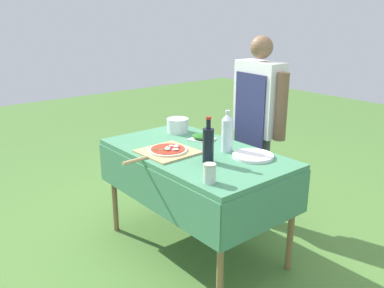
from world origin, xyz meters
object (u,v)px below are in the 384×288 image
(mixing_tub, at_px, (178,125))
(plate_stack, at_px, (253,156))
(water_bottle, at_px, (227,132))
(herb_container, at_px, (202,137))
(person_cook, at_px, (258,117))
(prep_table, at_px, (195,163))
(pizza_on_peel, at_px, (167,151))
(sauce_jar, at_px, (210,174))
(oil_bottle, at_px, (208,144))

(mixing_tub, bearing_deg, plate_stack, 1.39)
(water_bottle, height_order, plate_stack, water_bottle)
(herb_container, xyz_separation_m, mixing_tub, (-0.27, -0.02, 0.03))
(person_cook, bearing_deg, prep_table, 98.82)
(pizza_on_peel, relative_size, water_bottle, 1.86)
(person_cook, distance_m, mixing_tub, 0.63)
(plate_stack, distance_m, sauce_jar, 0.52)
(oil_bottle, relative_size, herb_container, 1.34)
(sauce_jar, bearing_deg, herb_container, 142.00)
(herb_container, relative_size, mixing_tub, 1.28)
(prep_table, bearing_deg, mixing_tub, 156.98)
(oil_bottle, distance_m, sauce_jar, 0.34)
(prep_table, distance_m, plate_stack, 0.41)
(pizza_on_peel, bearing_deg, mixing_tub, 132.46)
(prep_table, xyz_separation_m, water_bottle, (0.14, 0.16, 0.22))
(prep_table, relative_size, water_bottle, 4.69)
(oil_bottle, bearing_deg, mixing_tub, 158.03)
(person_cook, xyz_separation_m, sauce_jar, (0.51, -0.96, -0.08))
(prep_table, distance_m, person_cook, 0.70)
(person_cook, distance_m, oil_bottle, 0.79)
(pizza_on_peel, height_order, sauce_jar, sauce_jar)
(oil_bottle, relative_size, water_bottle, 1.03)
(water_bottle, bearing_deg, plate_stack, 13.87)
(oil_bottle, xyz_separation_m, plate_stack, (0.12, 0.28, -0.11))
(mixing_tub, relative_size, sauce_jar, 1.54)
(plate_stack, height_order, sauce_jar, sauce_jar)
(herb_container, xyz_separation_m, plate_stack, (0.50, -0.00, -0.01))
(oil_bottle, bearing_deg, sauce_jar, -40.19)
(prep_table, relative_size, plate_stack, 4.93)
(person_cook, height_order, plate_stack, person_cook)
(prep_table, relative_size, person_cook, 0.89)
(prep_table, relative_size, herb_container, 6.10)
(oil_bottle, bearing_deg, plate_stack, 67.14)
(herb_container, bearing_deg, oil_bottle, -36.50)
(person_cook, height_order, pizza_on_peel, person_cook)
(sauce_jar, bearing_deg, prep_table, 148.21)
(prep_table, distance_m, oil_bottle, 0.31)
(mixing_tub, bearing_deg, herb_container, 4.18)
(pizza_on_peel, distance_m, herb_container, 0.39)
(person_cook, relative_size, herb_container, 6.85)
(herb_container, relative_size, plate_stack, 0.81)
(oil_bottle, bearing_deg, pizza_on_peel, -162.40)
(oil_bottle, distance_m, herb_container, 0.49)
(herb_container, bearing_deg, water_bottle, -8.98)
(herb_container, height_order, sauce_jar, sauce_jar)
(herb_container, distance_m, sauce_jar, 0.81)
(water_bottle, bearing_deg, sauce_jar, -53.93)
(oil_bottle, height_order, plate_stack, oil_bottle)
(person_cook, bearing_deg, water_bottle, 115.16)
(prep_table, height_order, plate_stack, plate_stack)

